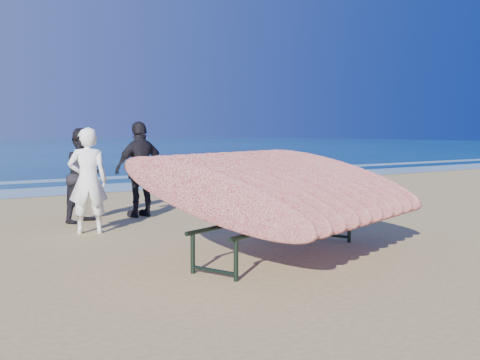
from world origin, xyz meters
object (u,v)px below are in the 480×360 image
(surfboard_rack, at_px, (281,187))
(person_dark_a, at_px, (85,175))
(person_white, at_px, (88,181))
(person_dark_b, at_px, (141,169))

(surfboard_rack, xyz_separation_m, person_dark_a, (-1.07, 4.51, -0.07))
(surfboard_rack, xyz_separation_m, person_white, (-1.47, 3.30, -0.07))
(surfboard_rack, bearing_deg, person_dark_a, 84.53)
(surfboard_rack, height_order, person_dark_b, person_dark_b)
(surfboard_rack, xyz_separation_m, person_dark_b, (0.11, 4.54, -0.00))
(surfboard_rack, relative_size, person_dark_a, 2.24)
(person_dark_a, distance_m, person_dark_b, 1.18)
(person_dark_b, bearing_deg, surfboard_rack, 83.26)
(person_white, bearing_deg, person_dark_b, -118.13)
(person_white, relative_size, person_dark_b, 0.93)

